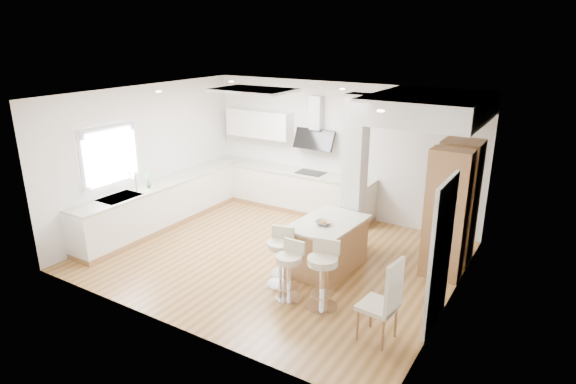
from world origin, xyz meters
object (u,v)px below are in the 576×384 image
Objects in this scene: bar_stool_a at (280,254)px; bar_stool_c at (323,271)px; peninsula at (327,245)px; bar_stool_b at (290,268)px; dining_chair at (386,299)px.

bar_stool_c reaches higher than bar_stool_a.
peninsula is 1.13m from bar_stool_b.
peninsula reaches higher than bar_stool_b.
bar_stool_b is (-0.03, -1.13, 0.08)m from peninsula.
bar_stool_a is (-0.36, -0.86, 0.10)m from peninsula.
bar_stool_c reaches higher than peninsula.
bar_stool_a is 1.04× the size of bar_stool_b.
bar_stool_c is 1.08m from dining_chair.
peninsula is 1.43× the size of bar_stool_c.
bar_stool_a reaches higher than peninsula.
bar_stool_b is at bearing 176.79° from dining_chair.
bar_stool_b is 0.89× the size of bar_stool_c.
peninsula is at bearing 89.36° from bar_stool_b.
peninsula is 1.60× the size of bar_stool_b.
bar_stool_b is at bearing -87.49° from peninsula.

